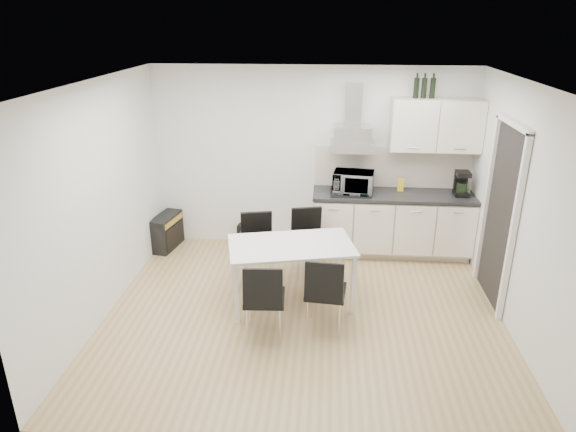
% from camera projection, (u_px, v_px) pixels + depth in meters
% --- Properties ---
extents(ground, '(4.50, 4.50, 0.00)m').
position_uv_depth(ground, '(304.00, 313.00, 5.93)').
color(ground, tan).
rests_on(ground, ground).
extents(wall_back, '(4.50, 0.10, 2.60)m').
position_uv_depth(wall_back, '(312.00, 159.00, 7.31)').
color(wall_back, white).
rests_on(wall_back, ground).
extents(wall_front, '(4.50, 0.10, 2.60)m').
position_uv_depth(wall_front, '(291.00, 307.00, 3.60)').
color(wall_front, white).
rests_on(wall_front, ground).
extents(wall_left, '(0.10, 4.00, 2.60)m').
position_uv_depth(wall_left, '(100.00, 202.00, 5.63)').
color(wall_left, white).
rests_on(wall_left, ground).
extents(wall_right, '(0.10, 4.00, 2.60)m').
position_uv_depth(wall_right, '(522.00, 214.00, 5.29)').
color(wall_right, white).
rests_on(wall_right, ground).
extents(ceiling, '(4.50, 4.50, 0.00)m').
position_uv_depth(ceiling, '(307.00, 83.00, 4.98)').
color(ceiling, white).
rests_on(ceiling, wall_back).
extents(doorway, '(0.08, 1.04, 2.10)m').
position_uv_depth(doorway, '(499.00, 217.00, 5.90)').
color(doorway, white).
rests_on(doorway, ground).
extents(kitchenette, '(2.22, 0.64, 2.52)m').
position_uv_depth(kitchenette, '(396.00, 198.00, 7.15)').
color(kitchenette, beige).
rests_on(kitchenette, ground).
extents(dining_table, '(1.57, 1.11, 0.75)m').
position_uv_depth(dining_table, '(291.00, 251.00, 5.94)').
color(dining_table, white).
rests_on(dining_table, ground).
extents(chair_far_left, '(0.54, 0.58, 0.88)m').
position_uv_depth(chair_far_left, '(258.00, 249.00, 6.52)').
color(chair_far_left, black).
rests_on(chair_far_left, ground).
extents(chair_far_right, '(0.55, 0.59, 0.88)m').
position_uv_depth(chair_far_right, '(309.00, 244.00, 6.68)').
color(chair_far_right, black).
rests_on(chair_far_right, ground).
extents(chair_near_left, '(0.47, 0.52, 0.88)m').
position_uv_depth(chair_near_left, '(264.00, 299.00, 5.38)').
color(chair_near_left, black).
rests_on(chair_near_left, ground).
extents(chair_near_right, '(0.49, 0.54, 0.88)m').
position_uv_depth(chair_near_right, '(326.00, 293.00, 5.50)').
color(chair_near_right, black).
rests_on(chair_near_right, ground).
extents(guitar_amp, '(0.36, 0.64, 0.50)m').
position_uv_depth(guitar_amp, '(167.00, 231.00, 7.53)').
color(guitar_amp, black).
rests_on(guitar_amp, ground).
extents(floor_speaker, '(0.20, 0.18, 0.30)m').
position_uv_depth(floor_speaker, '(244.00, 234.00, 7.72)').
color(floor_speaker, black).
rests_on(floor_speaker, ground).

